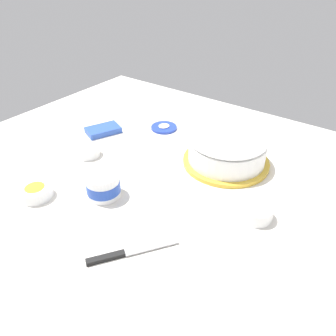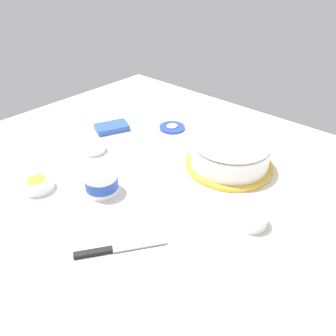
# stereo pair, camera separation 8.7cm
# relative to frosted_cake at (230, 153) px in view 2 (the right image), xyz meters

# --- Properties ---
(ground_plane) EXTENTS (1.54, 1.54, 0.00)m
(ground_plane) POSITION_rel_frosted_cake_xyz_m (0.29, -0.18, -0.05)
(ground_plane) COLOR silver
(frosted_cake) EXTENTS (0.30, 0.30, 0.11)m
(frosted_cake) POSITION_rel_frosted_cake_xyz_m (0.00, 0.00, 0.00)
(frosted_cake) COLOR gold
(frosted_cake) RESTS_ON ground_plane
(frosting_tub) EXTENTS (0.10, 0.10, 0.08)m
(frosting_tub) POSITION_rel_frosted_cake_xyz_m (0.38, -0.22, -0.01)
(frosting_tub) COLOR white
(frosting_tub) RESTS_ON ground_plane
(frosting_tub_lid) EXTENTS (0.11, 0.11, 0.02)m
(frosting_tub_lid) POSITION_rel_frosted_cake_xyz_m (-0.08, -0.33, -0.05)
(frosting_tub_lid) COLOR #233DAD
(frosting_tub_lid) RESTS_ON ground_plane
(spreading_knife) EXTENTS (0.20, 0.15, 0.01)m
(spreading_knife) POSITION_rel_frosted_cake_xyz_m (0.52, -0.01, -0.05)
(spreading_knife) COLOR silver
(spreading_knife) RESTS_ON ground_plane
(sprinkle_bowl_rainbow) EXTENTS (0.09, 0.09, 0.03)m
(sprinkle_bowl_rainbow) POSITION_rel_frosted_cake_xyz_m (0.25, -0.43, -0.04)
(sprinkle_bowl_rainbow) COLOR white
(sprinkle_bowl_rainbow) RESTS_ON ground_plane
(sprinkle_bowl_yellow) EXTENTS (0.10, 0.10, 0.04)m
(sprinkle_bowl_yellow) POSITION_rel_frosted_cake_xyz_m (0.51, -0.38, -0.03)
(sprinkle_bowl_yellow) COLOR white
(sprinkle_bowl_yellow) RESTS_ON ground_plane
(sprinkle_bowl_orange) EXTENTS (0.09, 0.09, 0.04)m
(sprinkle_bowl_orange) POSITION_rel_frosted_cake_xyz_m (0.20, 0.20, -0.03)
(sprinkle_bowl_orange) COLOR white
(sprinkle_bowl_orange) RESTS_ON ground_plane
(candy_box_lower) EXTENTS (0.16, 0.13, 0.02)m
(candy_box_lower) POSITION_rel_frosted_cake_xyz_m (0.09, -0.52, -0.04)
(candy_box_lower) COLOR #2D51B2
(candy_box_lower) RESTS_ON ground_plane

